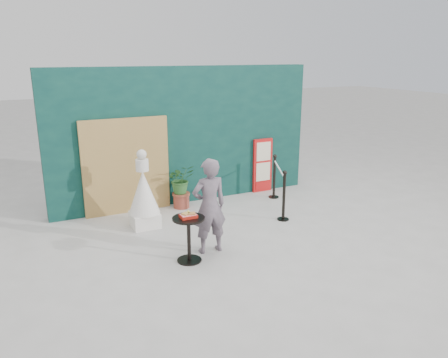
{
  "coord_description": "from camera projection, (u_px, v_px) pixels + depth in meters",
  "views": [
    {
      "loc": [
        -3.44,
        -5.81,
        3.24
      ],
      "look_at": [
        0.0,
        1.2,
        1.0
      ],
      "focal_mm": 35.0,
      "sensor_mm": 36.0,
      "label": 1
    }
  ],
  "objects": [
    {
      "name": "food_basket",
      "position": [
        188.0,
        215.0,
        6.89
      ],
      "size": [
        0.26,
        0.19,
        0.11
      ],
      "color": "#A81D12",
      "rests_on": "cafe_table"
    },
    {
      "name": "cafe_table",
      "position": [
        189.0,
        232.0,
        6.97
      ],
      "size": [
        0.52,
        0.52,
        0.75
      ],
      "color": "black",
      "rests_on": "ground"
    },
    {
      "name": "bamboo_fence",
      "position": [
        126.0,
        166.0,
        9.03
      ],
      "size": [
        1.8,
        0.08,
        2.0
      ],
      "primitive_type": "cube",
      "color": "tan",
      "rests_on": "ground"
    },
    {
      "name": "statue",
      "position": [
        144.0,
        196.0,
        8.35
      ],
      "size": [
        0.6,
        0.6,
        1.53
      ],
      "color": "white",
      "rests_on": "ground"
    },
    {
      "name": "back_wall",
      "position": [
        185.0,
        136.0,
        9.67
      ],
      "size": [
        6.0,
        0.3,
        3.0
      ],
      "primitive_type": "cube",
      "color": "#0A2F2D",
      "rests_on": "ground"
    },
    {
      "name": "stanchion_barrier",
      "position": [
        279.0,
        186.0,
        9.42
      ],
      "size": [
        0.84,
        1.54,
        1.03
      ],
      "color": "black",
      "rests_on": "ground"
    },
    {
      "name": "woman",
      "position": [
        209.0,
        206.0,
        7.23
      ],
      "size": [
        0.6,
        0.4,
        1.63
      ],
      "primitive_type": "imported",
      "rotation": [
        0.0,
        0.0,
        3.12
      ],
      "color": "slate",
      "rests_on": "ground"
    },
    {
      "name": "ground",
      "position": [
        255.0,
        253.0,
        7.36
      ],
      "size": [
        60.0,
        60.0,
        0.0
      ],
      "primitive_type": "plane",
      "color": "#ADAAA5",
      "rests_on": "ground"
    },
    {
      "name": "menu_board",
      "position": [
        263.0,
        165.0,
        10.54
      ],
      "size": [
        0.5,
        0.07,
        1.3
      ],
      "color": "red",
      "rests_on": "ground"
    },
    {
      "name": "planter",
      "position": [
        181.0,
        183.0,
        9.42
      ],
      "size": [
        0.57,
        0.49,
        0.96
      ],
      "color": "brown",
      "rests_on": "ground"
    }
  ]
}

